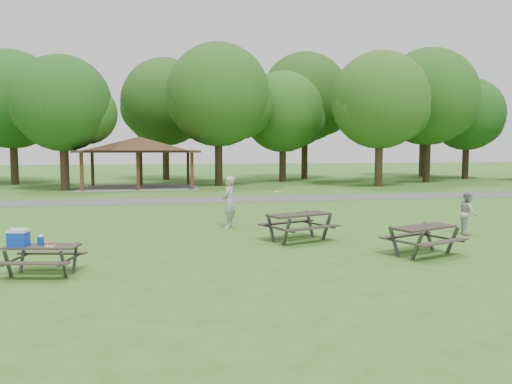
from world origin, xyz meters
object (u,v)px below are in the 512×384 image
(frisbee_thrower, at_px, (229,202))
(frisbee_catcher, at_px, (468,213))
(picnic_table_middle, at_px, (299,220))
(picnic_table_near, at_px, (35,247))

(frisbee_thrower, bearing_deg, frisbee_catcher, 91.41)
(picnic_table_middle, xyz_separation_m, frisbee_thrower, (-1.82, 2.98, 0.30))
(picnic_table_near, xyz_separation_m, frisbee_thrower, (5.27, 6.02, 0.30))
(picnic_table_middle, xyz_separation_m, frisbee_catcher, (5.89, 0.02, 0.08))
(frisbee_thrower, bearing_deg, picnic_table_middle, 53.86)
(frisbee_thrower, height_order, frisbee_catcher, frisbee_thrower)
(picnic_table_near, height_order, picnic_table_middle, picnic_table_near)
(picnic_table_near, bearing_deg, frisbee_catcher, 13.30)
(picnic_table_near, bearing_deg, frisbee_thrower, 48.84)
(picnic_table_near, xyz_separation_m, frisbee_catcher, (12.98, 3.07, 0.09))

